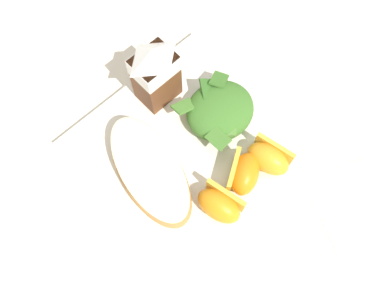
% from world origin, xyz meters
% --- Properties ---
extents(ground, '(3.00, 3.00, 0.00)m').
position_xyz_m(ground, '(0.00, 0.00, 0.00)').
color(ground, beige).
extents(white_plate, '(0.28, 0.28, 0.02)m').
position_xyz_m(white_plate, '(0.00, 0.00, 0.01)').
color(white_plate, white).
rests_on(white_plate, ground).
extents(cheesy_pizza_bread, '(0.11, 0.18, 0.04)m').
position_xyz_m(cheesy_pizza_bread, '(-0.07, 0.01, 0.03)').
color(cheesy_pizza_bread, '#B77F42').
rests_on(cheesy_pizza_bread, white_plate).
extents(green_salad_pile, '(0.10, 0.10, 0.04)m').
position_xyz_m(green_salad_pile, '(0.06, 0.01, 0.04)').
color(green_salad_pile, '#3D7028').
rests_on(green_salad_pile, white_plate).
extents(milk_carton, '(0.06, 0.04, 0.11)m').
position_xyz_m(milk_carton, '(0.02, 0.10, 0.08)').
color(milk_carton, brown).
rests_on(milk_carton, white_plate).
extents(orange_wedge_front, '(0.05, 0.07, 0.04)m').
position_xyz_m(orange_wedge_front, '(-0.03, -0.09, 0.04)').
color(orange_wedge_front, orange).
rests_on(orange_wedge_front, white_plate).
extents(orange_wedge_middle, '(0.07, 0.06, 0.04)m').
position_xyz_m(orange_wedge_middle, '(0.02, -0.08, 0.04)').
color(orange_wedge_middle, orange).
rests_on(orange_wedge_middle, white_plate).
extents(orange_wedge_rear, '(0.05, 0.07, 0.04)m').
position_xyz_m(orange_wedge_rear, '(0.06, -0.09, 0.04)').
color(orange_wedge_rear, orange).
rests_on(orange_wedge_rear, white_plate).
extents(paper_napkin, '(0.15, 0.15, 0.00)m').
position_xyz_m(paper_napkin, '(0.11, -0.21, 0.00)').
color(paper_napkin, white).
rests_on(paper_napkin, ground).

